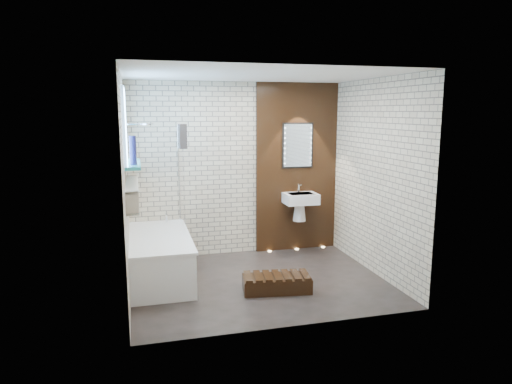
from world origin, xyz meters
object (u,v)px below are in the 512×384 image
object	(u,v)px
bathtub	(160,257)
walnut_step	(277,284)
led_mirror	(298,145)
bath_screen	(182,177)
washbasin	(300,202)

from	to	relation	value
bathtub	walnut_step	bearing A→B (deg)	-30.93
led_mirror	walnut_step	bearing A→B (deg)	-117.34
bath_screen	walnut_step	size ratio (longest dim) A/B	1.71
bathtub	walnut_step	distance (m)	1.59
bath_screen	led_mirror	bearing A→B (deg)	10.66
bath_screen	led_mirror	world-z (taller)	led_mirror
washbasin	led_mirror	world-z (taller)	led_mirror
washbasin	led_mirror	size ratio (longest dim) A/B	0.83
led_mirror	bathtub	bearing A→B (deg)	-160.22
bath_screen	led_mirror	xyz separation A→B (m)	(1.82, 0.34, 0.37)
bathtub	led_mirror	world-z (taller)	led_mirror
washbasin	walnut_step	world-z (taller)	washbasin
bath_screen	bathtub	bearing A→B (deg)	-128.90
led_mirror	washbasin	bearing A→B (deg)	-90.00
bath_screen	washbasin	distance (m)	1.89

